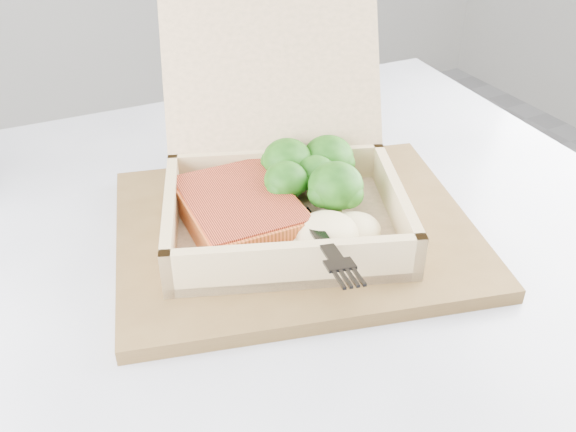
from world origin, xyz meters
TOP-DOWN VIEW (x-y plane):
  - cafe_table at (0.14, 0.22)m, footprint 0.92×0.92m
  - serving_tray at (0.19, 0.27)m, footprint 0.41×0.36m
  - takeout_container at (0.19, 0.31)m, footprint 0.31×0.33m
  - salmon_fillet at (0.14, 0.29)m, footprint 0.11×0.14m
  - broccoli_pile at (0.22, 0.29)m, footprint 0.12×0.12m
  - mashed_potatoes at (0.19, 0.21)m, footprint 0.09×0.08m
  - plastic_fork at (0.18, 0.23)m, footprint 0.06×0.16m
  - receipt at (0.21, 0.46)m, footprint 0.09×0.15m

SIDE VIEW (x-z plane):
  - cafe_table at x=0.14m, z-range 0.18..0.93m
  - receipt at x=0.21m, z-range 0.75..0.75m
  - serving_tray at x=0.19m, z-range 0.75..0.77m
  - salmon_fillet at x=0.14m, z-range 0.78..0.80m
  - mashed_potatoes at x=0.19m, z-range 0.78..0.81m
  - broccoli_pile at x=0.22m, z-range 0.78..0.82m
  - plastic_fork at x=0.18m, z-range 0.79..0.82m
  - takeout_container at x=0.19m, z-range 0.72..0.91m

